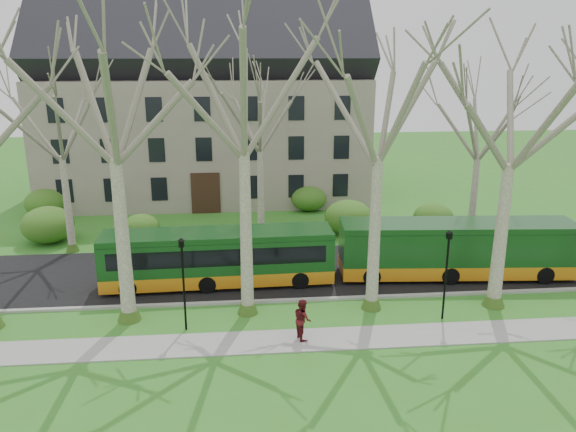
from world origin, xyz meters
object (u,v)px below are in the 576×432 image
object	(u,v)px
pedestrian_b	(302,319)
bus_follow	(457,248)
sedan	(573,250)
bus_lead	(218,257)

from	to	relation	value
pedestrian_b	bus_follow	bearing A→B (deg)	-70.68
bus_follow	sedan	world-z (taller)	bus_follow
sedan	pedestrian_b	bearing A→B (deg)	125.93
bus_lead	pedestrian_b	world-z (taller)	bus_lead
bus_follow	pedestrian_b	bearing A→B (deg)	-141.98
sedan	pedestrian_b	world-z (taller)	pedestrian_b
bus_lead	pedestrian_b	size ratio (longest dim) A/B	6.66
sedan	bus_follow	bearing A→B (deg)	112.88
bus_lead	bus_follow	size ratio (longest dim) A/B	0.95
bus_lead	sedan	xyz separation A→B (m)	(21.03, 1.57, -0.87)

